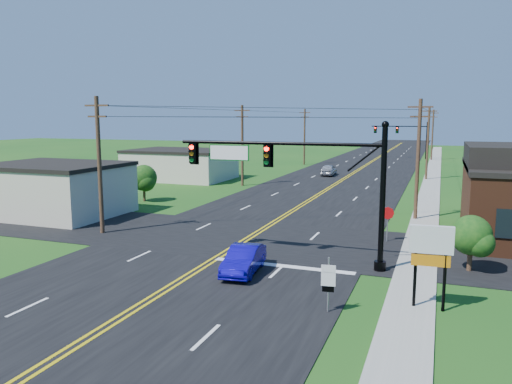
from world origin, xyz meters
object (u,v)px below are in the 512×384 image
at_px(route_sign, 328,281).
at_px(stop_sign, 388,217).
at_px(signal_mast_main, 295,174).
at_px(signal_mast_far, 402,134).
at_px(blue_car, 244,260).

height_order(route_sign, stop_sign, route_sign).
height_order(signal_mast_main, signal_mast_far, same).
bearing_deg(blue_car, stop_sign, 49.89).
relative_size(signal_mast_main, stop_sign, 5.13).
xyz_separation_m(signal_mast_main, signal_mast_far, (0.10, 72.00, -0.20)).
height_order(signal_mast_main, blue_car, signal_mast_main).
relative_size(blue_car, route_sign, 1.77).
distance_m(signal_mast_main, blue_car, 5.23).
relative_size(signal_mast_far, blue_car, 2.74).
relative_size(signal_mast_main, signal_mast_far, 1.03).
distance_m(signal_mast_main, signal_mast_far, 72.00).
bearing_deg(stop_sign, route_sign, -104.63).
relative_size(signal_mast_main, blue_car, 2.82).
bearing_deg(signal_mast_far, signal_mast_main, -90.08).
bearing_deg(signal_mast_far, blue_car, -91.47).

